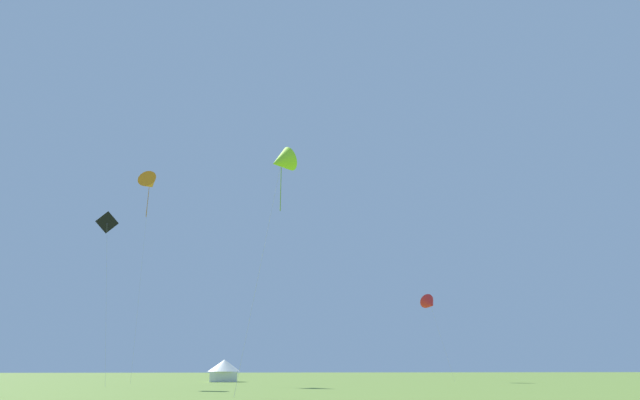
# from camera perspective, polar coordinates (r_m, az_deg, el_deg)

# --- Properties ---
(kite_orange_delta) EXTENTS (2.83, 2.97, 25.49)m
(kite_orange_delta) POSITION_cam_1_polar(r_m,az_deg,el_deg) (69.70, -18.19, 1.78)
(kite_orange_delta) COLOR orange
(kite_orange_delta) RESTS_ON ground
(kite_red_delta) EXTENTS (3.45, 2.72, 10.80)m
(kite_red_delta) POSITION_cam_1_polar(r_m,az_deg,el_deg) (69.75, 11.97, -11.04)
(kite_red_delta) COLOR red
(kite_red_delta) RESTS_ON ground
(kite_lime_delta) EXTENTS (3.79, 2.63, 16.54)m
(kite_lime_delta) POSITION_cam_1_polar(r_m,az_deg,el_deg) (36.64, -4.26, 4.23)
(kite_lime_delta) COLOR #99DB2D
(kite_lime_delta) RESTS_ON ground
(kite_black_diamond) EXTENTS (3.38, 2.39, 16.76)m
(kite_black_diamond) POSITION_cam_1_polar(r_m,az_deg,el_deg) (56.76, -22.33, -2.44)
(kite_black_diamond) COLOR black
(kite_black_diamond) RESTS_ON ground
(festival_tent_left) EXTENTS (4.04, 4.04, 2.63)m
(festival_tent_left) POSITION_cam_1_polar(r_m,az_deg,el_deg) (68.65, -10.48, -17.81)
(festival_tent_left) COLOR white
(festival_tent_left) RESTS_ON ground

